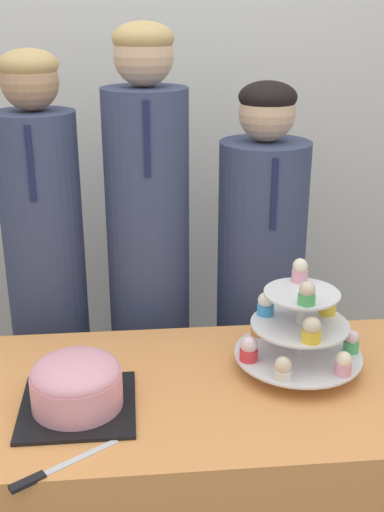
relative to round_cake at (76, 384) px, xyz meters
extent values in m
cube|color=silver|center=(0.18, 1.29, 0.57)|extent=(9.00, 0.06, 2.70)
cube|color=#EF9951|center=(0.18, 0.07, -0.43)|extent=(1.59, 0.64, 0.72)
cube|color=black|center=(0.00, 0.00, -0.06)|extent=(0.27, 0.27, 0.01)
cylinder|color=pink|center=(0.00, 0.00, -0.01)|extent=(0.22, 0.22, 0.08)
ellipsoid|color=pink|center=(0.00, 0.00, 0.03)|extent=(0.21, 0.21, 0.08)
cube|color=silver|center=(0.02, -0.18, -0.07)|extent=(0.16, 0.11, 0.00)
cube|color=black|center=(-0.08, -0.25, -0.07)|extent=(0.07, 0.06, 0.01)
cylinder|color=silver|center=(0.57, 0.13, 0.04)|extent=(0.02, 0.02, 0.22)
cylinder|color=silver|center=(0.57, 0.13, -0.02)|extent=(0.33, 0.33, 0.01)
cylinder|color=silver|center=(0.57, 0.13, 0.06)|extent=(0.25, 0.25, 0.01)
cylinder|color=silver|center=(0.57, 0.13, 0.15)|extent=(0.19, 0.19, 0.01)
cylinder|color=#E5333D|center=(0.43, 0.11, -0.01)|extent=(0.05, 0.05, 0.03)
sphere|color=silver|center=(0.43, 0.11, 0.02)|extent=(0.04, 0.04, 0.04)
cylinder|color=white|center=(0.50, 0.01, -0.01)|extent=(0.04, 0.04, 0.03)
sphere|color=beige|center=(0.50, 0.01, 0.02)|extent=(0.04, 0.04, 0.04)
cylinder|color=pink|center=(0.65, 0.02, -0.01)|extent=(0.04, 0.04, 0.03)
sphere|color=#F4E5C6|center=(0.65, 0.02, 0.02)|extent=(0.04, 0.04, 0.04)
cylinder|color=#4CB766|center=(0.71, 0.12, -0.01)|extent=(0.04, 0.04, 0.03)
sphere|color=silver|center=(0.71, 0.12, 0.02)|extent=(0.04, 0.04, 0.04)
cylinder|color=pink|center=(0.63, 0.26, -0.01)|extent=(0.04, 0.04, 0.03)
sphere|color=white|center=(0.63, 0.26, 0.02)|extent=(0.04, 0.04, 0.04)
cylinder|color=orange|center=(0.48, 0.24, -0.01)|extent=(0.04, 0.04, 0.03)
sphere|color=#F4E5C6|center=(0.48, 0.24, 0.02)|extent=(0.04, 0.04, 0.04)
cylinder|color=#3893DB|center=(0.49, 0.19, 0.08)|extent=(0.04, 0.04, 0.03)
sphere|color=white|center=(0.49, 0.19, 0.11)|extent=(0.04, 0.04, 0.04)
cylinder|color=yellow|center=(0.57, 0.03, 0.08)|extent=(0.05, 0.05, 0.03)
sphere|color=beige|center=(0.57, 0.03, 0.11)|extent=(0.05, 0.05, 0.05)
cylinder|color=yellow|center=(0.65, 0.18, 0.08)|extent=(0.05, 0.05, 0.03)
sphere|color=#F4E5C6|center=(0.65, 0.18, 0.11)|extent=(0.04, 0.04, 0.04)
cylinder|color=pink|center=(0.58, 0.20, 0.17)|extent=(0.04, 0.04, 0.03)
sphere|color=#F4E5C6|center=(0.58, 0.20, 0.20)|extent=(0.04, 0.04, 0.04)
cylinder|color=#4CB766|center=(0.56, 0.06, 0.17)|extent=(0.04, 0.04, 0.03)
sphere|color=beige|center=(0.56, 0.06, 0.19)|extent=(0.04, 0.04, 0.04)
cylinder|color=#384266|center=(-0.14, 0.65, -0.12)|extent=(0.25, 0.25, 1.32)
sphere|color=tan|center=(-0.14, 0.65, 0.63)|extent=(0.17, 0.17, 0.17)
ellipsoid|color=tan|center=(-0.14, 0.65, 0.67)|extent=(0.17, 0.17, 0.09)
cube|color=#191E47|center=(-0.14, 0.52, 0.41)|extent=(0.02, 0.01, 0.22)
cylinder|color=#384266|center=(0.19, 0.65, -0.09)|extent=(0.27, 0.27, 1.39)
sphere|color=#D6AD89|center=(0.19, 0.65, 0.70)|extent=(0.18, 0.18, 0.18)
ellipsoid|color=tan|center=(0.19, 0.65, 0.74)|extent=(0.18, 0.18, 0.10)
cube|color=#191E47|center=(0.19, 0.51, 0.48)|extent=(0.02, 0.01, 0.22)
cylinder|color=#384266|center=(0.57, 0.65, -0.17)|extent=(0.29, 0.29, 1.22)
sphere|color=#D6AD89|center=(0.57, 0.65, 0.52)|extent=(0.18, 0.18, 0.18)
ellipsoid|color=black|center=(0.57, 0.65, 0.57)|extent=(0.18, 0.18, 0.10)
cube|color=#191E47|center=(0.57, 0.50, 0.31)|extent=(0.02, 0.01, 0.22)
camera|label=1|loc=(0.15, -1.32, 0.82)|focal=45.00mm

